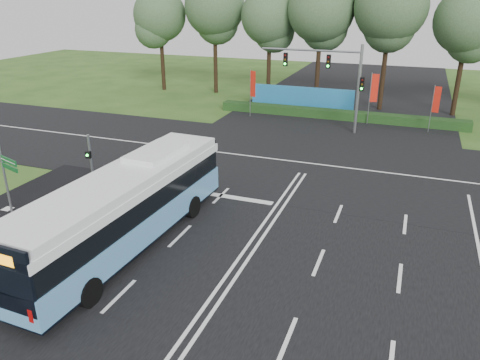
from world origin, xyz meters
name	(u,v)px	position (x,y,z in m)	size (l,w,h in m)	color
ground	(246,249)	(0.00, 0.00, 0.00)	(120.00, 120.00, 0.00)	#2A4F1A
road_main	(246,249)	(0.00, 0.00, 0.02)	(20.00, 120.00, 0.04)	black
road_cross	(306,163)	(0.00, 12.00, 0.03)	(120.00, 14.00, 0.05)	black
kerb_strip	(19,240)	(-10.10, -3.00, 0.06)	(0.25, 18.00, 0.12)	gray
city_bus	(125,208)	(-5.08, -1.57, 1.90)	(3.30, 13.27, 3.78)	#5390C1
pedestrian_signal	(91,162)	(-10.20, 2.80, 1.91)	(0.31, 0.42, 3.50)	gray
street_sign	(7,174)	(-11.96, -1.27, 2.47)	(1.46, 0.55, 3.91)	gray
banner_flag_left	(252,86)	(-7.53, 22.47, 2.81)	(0.60, 0.28, 4.30)	gray
banner_flag_mid	(373,91)	(2.88, 23.76, 2.89)	(0.64, 0.19, 4.42)	gray
banner_flag_right	(435,102)	(7.84, 22.71, 2.55)	(0.56, 0.19, 3.88)	gray
traffic_light_gantry	(337,74)	(0.21, 20.50, 4.66)	(8.41, 0.28, 7.00)	gray
hedge	(338,115)	(0.00, 24.50, 0.40)	(22.00, 1.20, 0.80)	#153212
blue_hoarding	(302,98)	(-4.00, 27.00, 1.10)	(10.00, 0.30, 2.20)	#1F73AC
eucalyptus_row	(355,13)	(-0.11, 30.42, 8.78)	(47.93, 8.83, 12.80)	black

